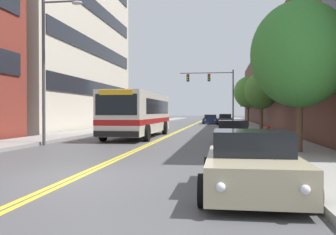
{
  "coord_description": "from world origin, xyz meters",
  "views": [
    {
      "loc": [
        3.82,
        -9.43,
        1.73
      ],
      "look_at": [
        0.32,
        14.77,
        1.36
      ],
      "focal_mm": 40.0,
      "sensor_mm": 36.0,
      "label": 1
    }
  ],
  "objects_px": {
    "car_navy_moving_lead": "(210,119)",
    "street_tree_right_mid": "(261,91)",
    "traffic_signal_mast": "(215,86)",
    "street_lamp_left_near": "(49,58)",
    "street_tree_right_far": "(248,92)",
    "car_black_parked_right_mid": "(233,132)",
    "city_bus": "(139,113)",
    "street_tree_right_near": "(300,54)",
    "car_silver_parked_left_near": "(148,122)",
    "car_beige_parked_right_foreground": "(252,165)",
    "fire_hydrant": "(268,135)",
    "car_dark_grey_parked_right_far": "(225,120)"
  },
  "relations": [
    {
      "from": "car_navy_moving_lead",
      "to": "street_tree_right_mid",
      "type": "distance_m",
      "value": 27.09
    },
    {
      "from": "traffic_signal_mast",
      "to": "street_tree_right_mid",
      "type": "xyz_separation_m",
      "value": [
        3.66,
        -19.71,
        -1.74
      ]
    },
    {
      "from": "street_lamp_left_near",
      "to": "street_tree_right_mid",
      "type": "height_order",
      "value": "street_lamp_left_near"
    },
    {
      "from": "street_tree_right_far",
      "to": "car_black_parked_right_mid",
      "type": "bearing_deg",
      "value": -96.52
    },
    {
      "from": "city_bus",
      "to": "car_navy_moving_lead",
      "type": "height_order",
      "value": "city_bus"
    },
    {
      "from": "street_tree_right_near",
      "to": "car_black_parked_right_mid",
      "type": "bearing_deg",
      "value": 111.48
    },
    {
      "from": "car_silver_parked_left_near",
      "to": "traffic_signal_mast",
      "type": "xyz_separation_m",
      "value": [
        7.41,
        6.16,
        4.41
      ]
    },
    {
      "from": "car_beige_parked_right_foreground",
      "to": "street_lamp_left_near",
      "type": "distance_m",
      "value": 14.38
    },
    {
      "from": "car_navy_moving_lead",
      "to": "fire_hydrant",
      "type": "xyz_separation_m",
      "value": [
        3.76,
        -36.32,
        -0.0
      ]
    },
    {
      "from": "city_bus",
      "to": "traffic_signal_mast",
      "type": "relative_size",
      "value": 1.63
    },
    {
      "from": "car_silver_parked_left_near",
      "to": "fire_hydrant",
      "type": "height_order",
      "value": "car_silver_parked_left_near"
    },
    {
      "from": "car_silver_parked_left_near",
      "to": "car_navy_moving_lead",
      "type": "xyz_separation_m",
      "value": [
        6.62,
        13.04,
        0.05
      ]
    },
    {
      "from": "car_navy_moving_lead",
      "to": "fire_hydrant",
      "type": "bearing_deg",
      "value": -84.09
    },
    {
      "from": "street_tree_right_mid",
      "to": "street_lamp_left_near",
      "type": "bearing_deg",
      "value": -140.84
    },
    {
      "from": "city_bus",
      "to": "traffic_signal_mast",
      "type": "xyz_separation_m",
      "value": [
        4.8,
        22.12,
        3.31
      ]
    },
    {
      "from": "car_beige_parked_right_foreground",
      "to": "street_lamp_left_near",
      "type": "relative_size",
      "value": 0.56
    },
    {
      "from": "street_tree_right_near",
      "to": "car_dark_grey_parked_right_far",
      "type": "bearing_deg",
      "value": 94.06
    },
    {
      "from": "street_lamp_left_near",
      "to": "street_tree_right_mid",
      "type": "distance_m",
      "value": 15.05
    },
    {
      "from": "street_tree_right_near",
      "to": "city_bus",
      "type": "bearing_deg",
      "value": 130.42
    },
    {
      "from": "car_silver_parked_left_near",
      "to": "street_tree_right_mid",
      "type": "xyz_separation_m",
      "value": [
        11.07,
        -13.55,
        2.67
      ]
    },
    {
      "from": "car_silver_parked_left_near",
      "to": "traffic_signal_mast",
      "type": "bearing_deg",
      "value": 39.75
    },
    {
      "from": "car_silver_parked_left_near",
      "to": "fire_hydrant",
      "type": "bearing_deg",
      "value": -65.96
    },
    {
      "from": "car_silver_parked_left_near",
      "to": "street_tree_right_far",
      "type": "bearing_deg",
      "value": -11.19
    },
    {
      "from": "car_beige_parked_right_foreground",
      "to": "street_tree_right_near",
      "type": "bearing_deg",
      "value": 71.55
    },
    {
      "from": "car_silver_parked_left_near",
      "to": "street_tree_right_mid",
      "type": "bearing_deg",
      "value": -50.77
    },
    {
      "from": "car_dark_grey_parked_right_far",
      "to": "fire_hydrant",
      "type": "distance_m",
      "value": 33.12
    },
    {
      "from": "car_beige_parked_right_foreground",
      "to": "street_lamp_left_near",
      "type": "bearing_deg",
      "value": 132.99
    },
    {
      "from": "car_navy_moving_lead",
      "to": "car_beige_parked_right_foreground",
      "type": "bearing_deg",
      "value": -87.2
    },
    {
      "from": "street_lamp_left_near",
      "to": "fire_hydrant",
      "type": "bearing_deg",
      "value": -1.33
    },
    {
      "from": "car_beige_parked_right_foreground",
      "to": "fire_hydrant",
      "type": "height_order",
      "value": "car_beige_parked_right_foreground"
    },
    {
      "from": "traffic_signal_mast",
      "to": "street_lamp_left_near",
      "type": "bearing_deg",
      "value": -105.27
    },
    {
      "from": "car_navy_moving_lead",
      "to": "street_tree_right_mid",
      "type": "bearing_deg",
      "value": -80.51
    },
    {
      "from": "car_black_parked_right_mid",
      "to": "street_tree_right_mid",
      "type": "relative_size",
      "value": 0.99
    },
    {
      "from": "traffic_signal_mast",
      "to": "street_lamp_left_near",
      "type": "height_order",
      "value": "street_lamp_left_near"
    },
    {
      "from": "traffic_signal_mast",
      "to": "street_tree_right_far",
      "type": "bearing_deg",
      "value": -67.2
    },
    {
      "from": "city_bus",
      "to": "street_lamp_left_near",
      "type": "distance_m",
      "value": 8.23
    },
    {
      "from": "street_lamp_left_near",
      "to": "traffic_signal_mast",
      "type": "bearing_deg",
      "value": 74.73
    },
    {
      "from": "car_dark_grey_parked_right_far",
      "to": "street_tree_right_mid",
      "type": "height_order",
      "value": "street_tree_right_mid"
    },
    {
      "from": "city_bus",
      "to": "street_tree_right_far",
      "type": "xyz_separation_m",
      "value": [
        8.29,
        13.81,
        2.05
      ]
    },
    {
      "from": "street_tree_right_far",
      "to": "city_bus",
      "type": "bearing_deg",
      "value": -120.99
    },
    {
      "from": "street_tree_right_mid",
      "to": "fire_hydrant",
      "type": "xyz_separation_m",
      "value": [
        -0.68,
        -9.72,
        -2.62
      ]
    },
    {
      "from": "car_beige_parked_right_foreground",
      "to": "car_navy_moving_lead",
      "type": "height_order",
      "value": "car_navy_moving_lead"
    },
    {
      "from": "car_beige_parked_right_foreground",
      "to": "city_bus",
      "type": "bearing_deg",
      "value": 110.04
    },
    {
      "from": "car_beige_parked_right_foreground",
      "to": "traffic_signal_mast",
      "type": "height_order",
      "value": "traffic_signal_mast"
    },
    {
      "from": "fire_hydrant",
      "to": "street_tree_right_mid",
      "type": "bearing_deg",
      "value": 85.98
    },
    {
      "from": "car_beige_parked_right_foreground",
      "to": "street_tree_right_mid",
      "type": "distance_m",
      "value": 19.89
    },
    {
      "from": "car_beige_parked_right_foreground",
      "to": "car_dark_grey_parked_right_far",
      "type": "height_order",
      "value": "car_dark_grey_parked_right_far"
    },
    {
      "from": "car_beige_parked_right_foreground",
      "to": "street_tree_right_mid",
      "type": "xyz_separation_m",
      "value": [
        2.19,
        19.6,
        2.64
      ]
    },
    {
      "from": "car_dark_grey_parked_right_far",
      "to": "traffic_signal_mast",
      "type": "relative_size",
      "value": 0.67
    },
    {
      "from": "car_dark_grey_parked_right_far",
      "to": "street_lamp_left_near",
      "type": "bearing_deg",
      "value": -105.73
    }
  ]
}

